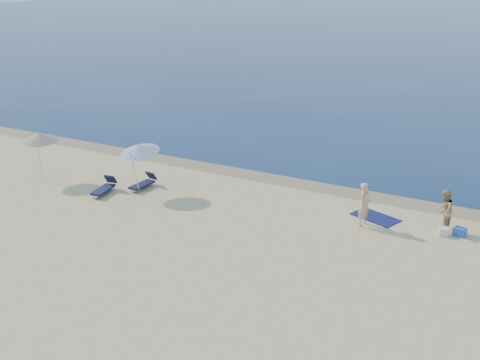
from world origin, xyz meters
The scene contains 10 objects.
wet_sand_strip centered at (0.00, 19.40, 0.00)m, with size 240.00×1.60×0.00m, color #847254.
person_left centered at (2.58, 16.00, 0.94)m, with size 0.69×0.45×1.88m, color tan.
person_right centered at (5.61, 17.02, 0.89)m, with size 0.87×0.68×1.79m, color tan.
beach_towel centered at (2.82, 16.99, 0.02)m, with size 1.99×1.10×0.03m, color #0E1346.
white_bag centered at (5.76, 16.57, 0.16)m, with size 0.38×0.33×0.33m, color silver.
blue_cooler centered at (6.34, 16.83, 0.17)m, with size 0.48×0.34×0.34m, color blue.
umbrella_near centered at (-8.04, 14.77, 2.13)m, with size 2.29×2.31×2.52m.
umbrella_far centered at (-13.57, 13.92, 2.15)m, with size 2.36×2.37×2.45m.
lounger_left centered at (-9.46, 13.76, 0.27)m, with size 0.82×1.73×0.73m.
lounger_right centered at (-8.23, 15.19, 0.25)m, with size 0.65×1.61×0.70m.
Camera 1 is at (8.89, -6.83, 10.54)m, focal length 45.00 mm.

